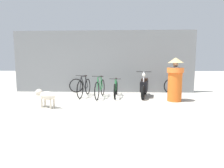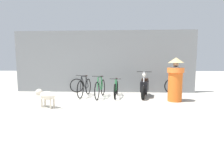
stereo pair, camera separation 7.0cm
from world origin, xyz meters
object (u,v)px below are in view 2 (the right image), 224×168
(bicycle_2, at_px, (116,89))
(motorcycle, at_px, (145,87))
(spare_tire_right, at_px, (171,86))
(bicycle_0, at_px, (85,87))
(bicycle_1, at_px, (100,88))
(person_in_robes, at_px, (175,79))
(spare_tire_left, at_px, (77,86))
(stray_dog, at_px, (46,95))

(bicycle_2, xyz_separation_m, motorcycle, (1.19, 0.03, 0.09))
(spare_tire_right, bearing_deg, bicycle_0, -165.91)
(bicycle_1, bearing_deg, motorcycle, 104.01)
(person_in_robes, bearing_deg, spare_tire_left, -58.71)
(bicycle_2, xyz_separation_m, spare_tire_left, (-1.93, 1.03, 0.01))
(stray_dog, bearing_deg, motorcycle, -126.67)
(motorcycle, bearing_deg, spare_tire_right, 138.57)
(person_in_robes, relative_size, spare_tire_right, 2.32)
(bicycle_1, xyz_separation_m, bicycle_2, (0.64, 0.21, -0.05))
(stray_dog, relative_size, person_in_robes, 0.62)
(bicycle_1, distance_m, stray_dog, 2.31)
(bicycle_0, height_order, bicycle_2, bicycle_0)
(spare_tire_right, bearing_deg, spare_tire_left, 179.96)
(stray_dog, bearing_deg, bicycle_2, -115.14)
(spare_tire_left, bearing_deg, spare_tire_right, -0.04)
(spare_tire_right, bearing_deg, stray_dog, -147.76)
(bicycle_1, xyz_separation_m, spare_tire_right, (3.21, 1.24, -0.03))
(bicycle_1, distance_m, motorcycle, 1.85)
(motorcycle, relative_size, spare_tire_left, 2.61)
(spare_tire_right, bearing_deg, bicycle_1, -158.84)
(bicycle_0, height_order, spare_tire_right, bicycle_0)
(bicycle_0, bearing_deg, spare_tire_right, 111.04)
(stray_dog, distance_m, spare_tire_right, 5.59)
(person_in_robes, height_order, spare_tire_left, person_in_robes)
(bicycle_2, xyz_separation_m, spare_tire_right, (2.57, 1.03, 0.02))
(bicycle_2, relative_size, stray_dog, 1.67)
(spare_tire_left, bearing_deg, motorcycle, -17.86)
(motorcycle, height_order, person_in_robes, person_in_robes)
(bicycle_1, xyz_separation_m, stray_dog, (-1.52, -1.74, 0.01))
(motorcycle, bearing_deg, person_in_robes, 63.30)
(bicycle_1, distance_m, person_in_robes, 2.92)
(bicycle_0, relative_size, motorcycle, 0.99)
(motorcycle, relative_size, spare_tire_right, 2.52)
(spare_tire_left, bearing_deg, bicycle_2, -28.12)
(motorcycle, bearing_deg, stray_dog, -46.85)
(bicycle_2, height_order, stray_dog, bicycle_2)
(bicycle_2, height_order, spare_tire_right, bicycle_2)
(motorcycle, distance_m, spare_tire_left, 3.28)
(motorcycle, height_order, spare_tire_right, motorcycle)
(motorcycle, bearing_deg, spare_tire_left, -95.29)
(bicycle_2, bearing_deg, spare_tire_left, -115.17)
(bicycle_2, relative_size, spare_tire_right, 2.42)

